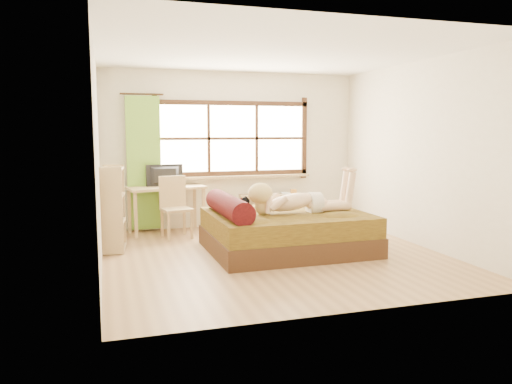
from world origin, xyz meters
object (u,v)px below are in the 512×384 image
object	(u,v)px
desk	(166,193)
bookshelf	(113,208)
pipe_shelf	(271,202)
kitten	(236,205)
bed	(284,230)
woman	(299,189)
chair	(175,203)

from	to	relation	value
desk	bookshelf	xyz separation A→B (m)	(-0.87, -1.06, -0.06)
desk	pipe_shelf	world-z (taller)	desk
kitten	bookshelf	distance (m)	1.73
kitten	pipe_shelf	bearing A→B (deg)	56.73
bed	woman	world-z (taller)	woman
woman	pipe_shelf	size ratio (longest dim) A/B	1.33
chair	bookshelf	xyz separation A→B (m)	(-0.95, -0.70, 0.07)
woman	pipe_shelf	distance (m)	1.99
woman	desk	world-z (taller)	woman
bed	desk	size ratio (longest dim) A/B	1.68
woman	kitten	distance (m)	0.90
desk	bookshelf	size ratio (longest dim) A/B	1.10
bed	pipe_shelf	world-z (taller)	bed
kitten	bookshelf	size ratio (longest dim) A/B	0.27
chair	pipe_shelf	distance (m)	1.86
bed	bookshelf	size ratio (longest dim) A/B	1.85
kitten	pipe_shelf	world-z (taller)	kitten
kitten	chair	size ratio (longest dim) A/B	0.34
bed	chair	xyz separation A→B (m)	(-1.34, 1.39, 0.24)
chair	pipe_shelf	bearing A→B (deg)	5.53
woman	chair	world-z (taller)	woman
bed	woman	size ratio (longest dim) A/B	1.45
woman	pipe_shelf	bearing A→B (deg)	81.62
desk	bed	bearing A→B (deg)	-60.50
desk	chair	distance (m)	0.40
woman	kitten	world-z (taller)	woman
pipe_shelf	bookshelf	bearing A→B (deg)	-150.30
desk	bookshelf	distance (m)	1.37
woman	pipe_shelf	world-z (taller)	woman
bed	desk	bearing A→B (deg)	128.07
kitten	chair	world-z (taller)	chair
pipe_shelf	kitten	bearing A→B (deg)	-115.89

